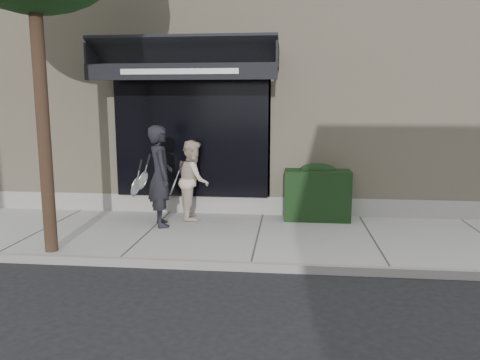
# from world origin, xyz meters

# --- Properties ---
(ground) EXTENTS (80.00, 80.00, 0.00)m
(ground) POSITION_xyz_m (0.00, 0.00, 0.00)
(ground) COLOR black
(ground) RESTS_ON ground
(sidewalk) EXTENTS (20.00, 3.00, 0.12)m
(sidewalk) POSITION_xyz_m (0.00, 0.00, 0.06)
(sidewalk) COLOR gray
(sidewalk) RESTS_ON ground
(curb) EXTENTS (20.00, 0.10, 0.14)m
(curb) POSITION_xyz_m (0.00, -1.55, 0.07)
(curb) COLOR gray
(curb) RESTS_ON ground
(building_facade) EXTENTS (14.30, 8.04, 5.64)m
(building_facade) POSITION_xyz_m (-0.01, 4.96, 2.74)
(building_facade) COLOR #B6A78B
(building_facade) RESTS_ON ground
(hedge) EXTENTS (1.30, 0.70, 1.14)m
(hedge) POSITION_xyz_m (1.10, 1.25, 0.66)
(hedge) COLOR black
(hedge) RESTS_ON sidewalk
(pedestrian_front) EXTENTS (0.83, 0.90, 1.91)m
(pedestrian_front) POSITION_xyz_m (-1.88, 0.41, 1.08)
(pedestrian_front) COLOR black
(pedestrian_front) RESTS_ON sidewalk
(pedestrian_back) EXTENTS (0.81, 0.93, 1.60)m
(pedestrian_back) POSITION_xyz_m (-1.38, 1.02, 0.92)
(pedestrian_back) COLOR beige
(pedestrian_back) RESTS_ON sidewalk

